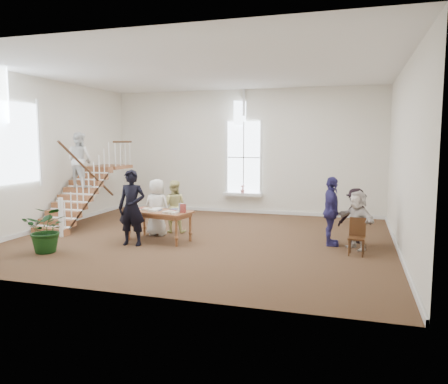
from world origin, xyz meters
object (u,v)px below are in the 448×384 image
(police_officer, at_px, (132,208))
(woman_cluster_c, at_px, (357,220))
(person_yellow, at_px, (174,206))
(side_chair, at_px, (357,235))
(woman_cluster_b, at_px, (356,216))
(floor_plant, at_px, (47,229))
(woman_cluster_a, at_px, (331,211))
(library_table, at_px, (159,214))
(elderly_woman, at_px, (157,207))

(police_officer, bearing_deg, woman_cluster_c, 6.77)
(person_yellow, xyz_separation_m, side_chair, (5.11, -1.08, -0.29))
(woman_cluster_b, relative_size, side_chair, 1.66)
(floor_plant, bearing_deg, woman_cluster_c, 19.10)
(woman_cluster_a, distance_m, floor_plant, 7.00)
(library_table, relative_size, police_officer, 0.96)
(library_table, distance_m, woman_cluster_b, 5.16)
(elderly_woman, bearing_deg, person_yellow, -117.83)
(person_yellow, xyz_separation_m, woman_cluster_c, (5.10, -0.53, -0.03))
(side_chair, bearing_deg, elderly_woman, 179.11)
(woman_cluster_a, relative_size, side_chair, 2.03)
(woman_cluster_a, relative_size, floor_plant, 1.57)
(elderly_woman, relative_size, floor_plant, 1.42)
(library_table, distance_m, floor_plant, 2.79)
(police_officer, height_order, woman_cluster_a, police_officer)
(police_officer, relative_size, elderly_woman, 1.22)
(woman_cluster_c, bearing_deg, library_table, -124.64)
(woman_cluster_a, xyz_separation_m, woman_cluster_c, (0.63, -0.20, -0.15))
(library_table, height_order, side_chair, side_chair)
(woman_cluster_c, xyz_separation_m, floor_plant, (-7.10, -2.46, -0.17))
(person_yellow, xyz_separation_m, woman_cluster_a, (4.47, -0.33, 0.12))
(elderly_woman, xyz_separation_m, woman_cluster_c, (5.40, -0.03, -0.07))
(floor_plant, bearing_deg, person_yellow, 56.21)
(woman_cluster_c, height_order, floor_plant, woman_cluster_c)
(library_table, bearing_deg, person_yellow, 104.07)
(person_yellow, height_order, side_chair, person_yellow)
(woman_cluster_b, relative_size, woman_cluster_c, 0.99)
(elderly_woman, height_order, side_chair, elderly_woman)
(elderly_woman, relative_size, woman_cluster_b, 1.11)
(person_yellow, distance_m, woman_cluster_b, 5.07)
(elderly_woman, relative_size, side_chair, 1.84)
(woman_cluster_b, bearing_deg, library_table, -14.08)
(woman_cluster_b, bearing_deg, woman_cluster_c, 65.16)
(woman_cluster_c, bearing_deg, floor_plant, -112.09)
(side_chair, bearing_deg, police_officer, -167.84)
(library_table, xyz_separation_m, police_officer, (-0.46, -0.64, 0.24))
(woman_cluster_b, bearing_deg, woman_cluster_a, 8.99)
(library_table, relative_size, woman_cluster_b, 1.29)
(person_yellow, height_order, woman_cluster_b, person_yellow)
(police_officer, bearing_deg, person_yellow, 71.38)
(library_table, distance_m, police_officer, 0.83)
(police_officer, height_order, elderly_woman, police_officer)
(woman_cluster_a, distance_m, side_chair, 1.07)
(woman_cluster_b, distance_m, floor_plant, 7.72)
(police_officer, xyz_separation_m, person_yellow, (0.40, 1.75, -0.21))
(police_officer, height_order, woman_cluster_c, police_officer)
(police_officer, distance_m, floor_plant, 2.06)
(elderly_woman, relative_size, person_yellow, 1.05)
(woman_cluster_b, xyz_separation_m, floor_plant, (-7.07, -3.11, -0.16))
(police_officer, relative_size, woman_cluster_c, 1.33)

